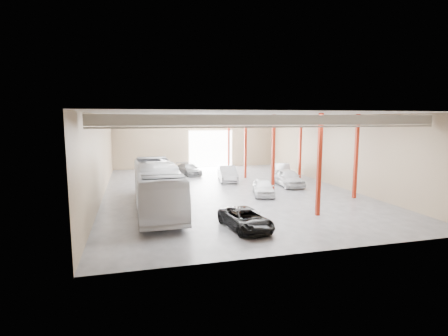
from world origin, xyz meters
name	(u,v)px	position (x,y,z in m)	size (l,w,h in m)	color
depot_shell	(227,136)	(0.13, 0.48, 4.98)	(22.12, 32.12, 7.06)	#48494E
coach_bus	(157,186)	(-6.80, -5.60, 1.74)	(2.92, 12.49, 3.48)	silver
black_sedan	(245,219)	(-1.98, -11.64, 0.63)	(2.08, 4.52, 1.26)	black
car_row_a	(263,187)	(2.50, -3.00, 0.72)	(1.70, 4.22, 1.44)	silver
car_row_b	(227,173)	(1.31, 4.50, 0.82)	(1.74, 4.98, 1.64)	#A9A9AE
car_row_c	(189,169)	(-2.00, 9.70, 0.66)	(1.86, 4.58, 1.33)	slate
car_right_near	(282,170)	(8.08, 5.52, 0.77)	(1.64, 4.69, 1.55)	#B1B1B6
car_right_far	(288,178)	(6.37, 0.32, 0.84)	(1.99, 4.95, 1.69)	silver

